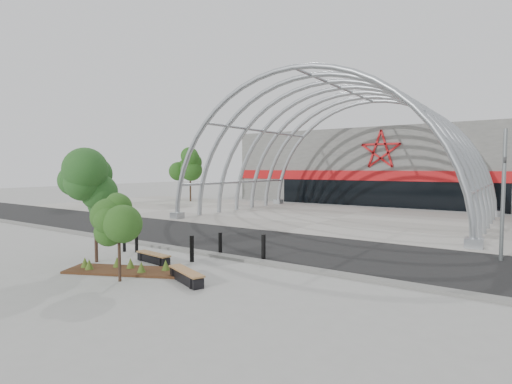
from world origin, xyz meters
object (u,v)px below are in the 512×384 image
(bench_0, at_px, (153,258))
(bench_1, at_px, (186,276))
(street_tree_0, at_px, (95,189))
(street_tree_1, at_px, (119,218))
(signal_pole, at_px, (503,192))
(bollard_2, at_px, (192,249))

(bench_0, height_order, bench_1, bench_1)
(street_tree_0, height_order, street_tree_1, street_tree_0)
(bench_1, bearing_deg, signal_pole, 48.17)
(street_tree_0, height_order, bench_0, street_tree_0)
(street_tree_1, bearing_deg, bollard_2, 89.14)
(street_tree_1, relative_size, bollard_2, 2.78)
(bench_1, bearing_deg, street_tree_0, 179.22)
(signal_pole, distance_m, bench_0, 14.76)
(signal_pole, bearing_deg, bench_0, -144.60)
(signal_pole, bearing_deg, bench_1, -131.83)
(street_tree_1, relative_size, bench_1, 1.50)
(signal_pole, height_order, bollard_2, signal_pole)
(signal_pole, distance_m, street_tree_1, 15.29)
(signal_pole, bearing_deg, street_tree_1, -134.40)
(bench_0, distance_m, bollard_2, 1.61)
(street_tree_0, xyz_separation_m, street_tree_1, (3.19, -1.26, -0.84))
(signal_pole, height_order, bench_0, signal_pole)
(bench_0, xyz_separation_m, bollard_2, (1.20, 1.01, 0.36))
(signal_pole, xyz_separation_m, street_tree_0, (-13.88, -9.65, 0.15))
(bench_0, relative_size, bench_1, 0.93)
(signal_pole, bearing_deg, bollard_2, -145.18)
(street_tree_1, height_order, bench_0, street_tree_1)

